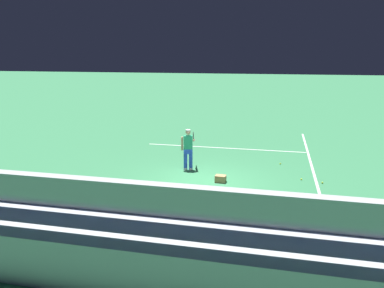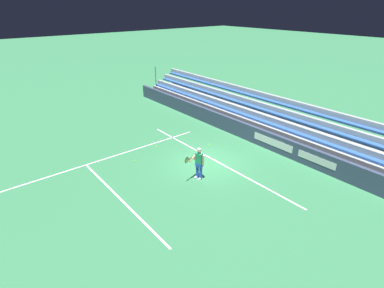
{
  "view_description": "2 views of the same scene",
  "coord_description": "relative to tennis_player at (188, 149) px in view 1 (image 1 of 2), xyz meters",
  "views": [
    {
      "loc": [
        2.51,
        -13.08,
        4.72
      ],
      "look_at": [
        -0.71,
        0.98,
        1.24
      ],
      "focal_mm": 35.0,
      "sensor_mm": 36.0,
      "label": 1
    },
    {
      "loc": [
        -11.08,
        10.16,
        8.28
      ],
      "look_at": [
        0.79,
        0.5,
        1.03
      ],
      "focal_mm": 28.0,
      "sensor_mm": 36.0,
      "label": 2
    }
  ],
  "objects": [
    {
      "name": "court_service_line_white",
      "position": [
        0.99,
        4.0,
        -0.89
      ],
      "size": [
        8.22,
        0.1,
        0.01
      ],
      "primitive_type": "cube",
      "color": "white",
      "rests_on": "ground"
    },
    {
      "name": "tennis_ball_on_baseline",
      "position": [
        2.67,
        -3.11,
        -0.86
      ],
      "size": [
        0.07,
        0.07,
        0.07
      ],
      "primitive_type": "sphere",
      "color": "#CCE533",
      "rests_on": "ground"
    },
    {
      "name": "tennis_player",
      "position": [
        0.0,
        0.0,
        0.0
      ],
      "size": [
        0.59,
        1.06,
        1.71
      ],
      "color": "blue",
      "rests_on": "ground"
    },
    {
      "name": "ball_box_cardboard",
      "position": [
        1.55,
        -1.25,
        -0.76
      ],
      "size": [
        0.41,
        0.32,
        0.26
      ],
      "primitive_type": "cube",
      "rotation": [
        0.0,
        0.0,
        -0.04
      ],
      "color": "#A87F51",
      "rests_on": "ground"
    },
    {
      "name": "court_baseline_white",
      "position": [
        0.99,
        -2.0,
        -0.89
      ],
      "size": [
        12.0,
        0.1,
        0.01
      ],
      "primitive_type": "cube",
      "color": "white",
      "rests_on": "ground"
    },
    {
      "name": "tennis_ball_far_right",
      "position": [
        5.3,
        -0.58,
        -0.86
      ],
      "size": [
        0.07,
        0.07,
        0.07
      ],
      "primitive_type": "sphere",
      "color": "#CCE533",
      "rests_on": "ground"
    },
    {
      "name": "back_wall_sponsor_board",
      "position": [
        0.98,
        -5.65,
        -0.34
      ],
      "size": [
        27.66,
        0.25,
        1.1
      ],
      "color": "#384260",
      "rests_on": "ground"
    },
    {
      "name": "bleacher_stand",
      "position": [
        0.99,
        -7.48,
        -0.17
      ],
      "size": [
        26.28,
        2.4,
        2.95
      ],
      "color": "#9EA3A8",
      "rests_on": "ground"
    },
    {
      "name": "ground_plane",
      "position": [
        0.99,
        -1.5,
        -0.89
      ],
      "size": [
        160.0,
        160.0,
        0.0
      ],
      "primitive_type": "plane",
      "color": "#337A4C"
    },
    {
      "name": "tennis_ball_far_left",
      "position": [
        4.56,
        -0.34,
        -0.86
      ],
      "size": [
        0.07,
        0.07,
        0.07
      ],
      "primitive_type": "sphere",
      "color": "#CCE533",
      "rests_on": "ground"
    },
    {
      "name": "tennis_ball_midcourt",
      "position": [
        3.77,
        1.64,
        -0.86
      ],
      "size": [
        0.07,
        0.07,
        0.07
      ],
      "primitive_type": "sphere",
      "color": "#CCE533",
      "rests_on": "ground"
    },
    {
      "name": "court_sideline_white",
      "position": [
        5.1,
        2.5,
        -0.89
      ],
      "size": [
        0.1,
        12.0,
        0.01
      ],
      "primitive_type": "cube",
      "color": "white",
      "rests_on": "ground"
    }
  ]
}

